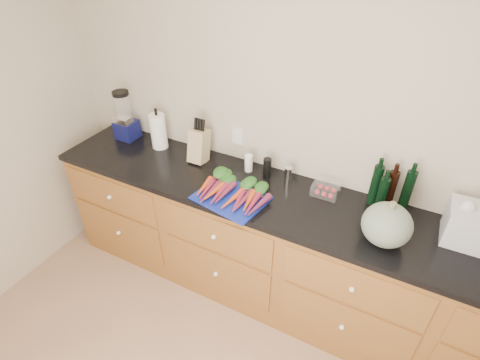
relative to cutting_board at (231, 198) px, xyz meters
The scene contains 15 objects.
wall_back 0.73m from the cutting_board, 49.98° to the left, with size 4.10×0.05×2.60m, color #BCB19C.
cabinets 0.66m from the cutting_board, 20.95° to the left, with size 3.60×0.64×0.90m.
countertop 0.44m from the cutting_board, 21.45° to the left, with size 3.64×0.62×0.04m, color black.
cutting_board is the anchor object (origin of this frame).
carrots 0.05m from the cutting_board, 90.00° to the left, with size 0.45×0.33×0.06m.
squash 0.94m from the cutting_board, ahead, with size 0.27×0.27×0.24m, color #5B6D5B.
blender_appliance 1.19m from the cutting_board, 164.28° to the left, with size 0.16×0.16×0.40m.
paper_towel 0.88m from the cutting_board, 158.35° to the left, with size 0.12×0.12×0.27m, color white.
knife_block 0.53m from the cutting_board, 144.94° to the left, with size 0.12×0.12×0.24m, color tan.
grinder_salt 0.35m from the cutting_board, 97.33° to the left, with size 0.06×0.06×0.13m, color white.
grinder_pepper 0.36m from the cutting_board, 73.85° to the left, with size 0.06×0.06×0.14m, color black.
canister_chrome 0.43m from the cutting_board, 53.34° to the left, with size 0.05×0.05×0.11m, color white.
tomato_box 0.62m from the cutting_board, 32.36° to the left, with size 0.17×0.13×0.08m, color white.
bottles 0.97m from the cutting_board, 22.62° to the left, with size 0.24×0.12×0.29m.
grocery_bag 1.39m from the cutting_board, 11.66° to the left, with size 0.29×0.23×0.21m, color silver, non-canonical shape.
Camera 1 is at (0.52, -0.50, 2.43)m, focal length 28.00 mm.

